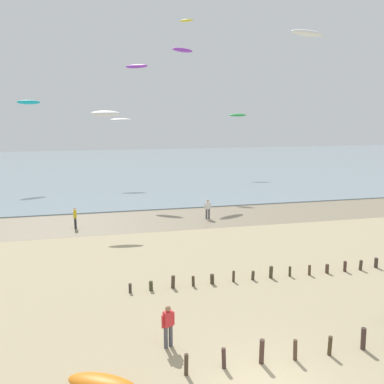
% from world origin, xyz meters
% --- Properties ---
extents(wet_sand_strip, '(120.00, 7.31, 0.01)m').
position_xyz_m(wet_sand_strip, '(0.00, 22.63, 0.00)').
color(wet_sand_strip, gray).
rests_on(wet_sand_strip, ground).
extents(sea, '(160.00, 70.00, 0.10)m').
position_xyz_m(sea, '(0.00, 61.28, 0.05)').
color(sea, '#7F939E').
rests_on(sea, ground).
extents(groyne_mid, '(14.64, 0.33, 0.68)m').
position_xyz_m(groyne_mid, '(3.84, 8.57, 0.29)').
color(groyne_mid, '#3D322C').
rests_on(groyne_mid, ground).
extents(person_nearest_camera, '(0.24, 0.57, 1.71)m').
position_xyz_m(person_nearest_camera, '(-7.05, 21.46, 0.92)').
color(person_nearest_camera, '#232328').
rests_on(person_nearest_camera, ground).
extents(person_by_waterline, '(0.54, 0.33, 1.71)m').
position_xyz_m(person_by_waterline, '(-2.70, 3.22, 0.92)').
color(person_by_waterline, '#4C4C56').
rests_on(person_by_waterline, ground).
extents(person_left_flank, '(0.55, 0.31, 1.71)m').
position_xyz_m(person_left_flank, '(4.03, 22.00, 0.92)').
color(person_left_flank, '#4C4C56').
rests_on(person_left_flank, ground).
extents(grounded_kite, '(2.56, 1.92, 0.49)m').
position_xyz_m(grounded_kite, '(-5.24, 1.20, 0.24)').
color(grounded_kite, orange).
rests_on(grounded_kite, ground).
extents(kite_aloft_0, '(3.78, 2.15, 0.72)m').
position_xyz_m(kite_aloft_0, '(12.88, 22.36, 15.81)').
color(kite_aloft_0, white).
extents(kite_aloft_1, '(2.48, 1.11, 0.65)m').
position_xyz_m(kite_aloft_1, '(-4.34, 23.56, 9.04)').
color(kite_aloft_1, white).
extents(kite_aloft_2, '(2.75, 2.33, 0.57)m').
position_xyz_m(kite_aloft_2, '(-0.51, 35.43, 14.22)').
color(kite_aloft_2, purple).
extents(kite_aloft_3, '(2.68, 1.53, 0.52)m').
position_xyz_m(kite_aloft_3, '(15.16, 46.16, 8.96)').
color(kite_aloft_3, green).
extents(kite_aloft_4, '(1.86, 1.52, 0.31)m').
position_xyz_m(kite_aloft_4, '(6.77, 42.97, 20.95)').
color(kite_aloft_4, yellow).
extents(kite_aloft_5, '(2.85, 1.26, 0.59)m').
position_xyz_m(kite_aloft_5, '(-2.05, 41.84, 8.33)').
color(kite_aloft_5, white).
extents(kite_aloft_6, '(3.01, 2.18, 0.55)m').
position_xyz_m(kite_aloft_6, '(4.70, 35.66, 16.14)').
color(kite_aloft_6, purple).
extents(kite_aloft_7, '(2.97, 2.11, 0.71)m').
position_xyz_m(kite_aloft_7, '(-13.11, 43.02, 10.49)').
color(kite_aloft_7, '#19B2B7').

